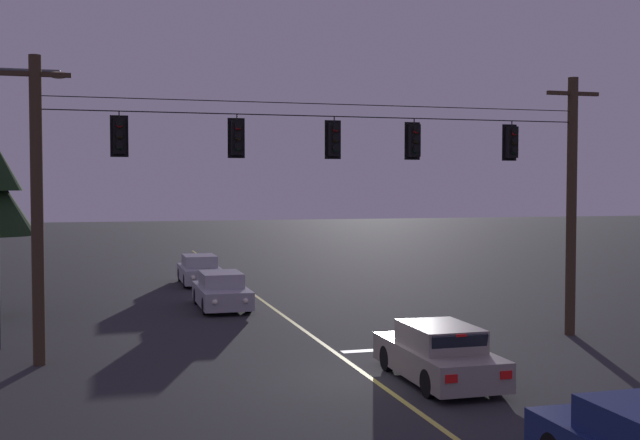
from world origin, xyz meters
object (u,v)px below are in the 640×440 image
object	(u,v)px
car_oncoming_lead	(221,291)
traffic_light_centre	(334,139)
traffic_light_right_inner	(414,141)
car_waiting_near_lane	(438,355)
car_oncoming_trailing	(200,271)
street_lamp_corner	(7,180)
traffic_light_leftmost	(119,136)
traffic_light_left_inner	(237,138)
traffic_light_rightmost	(512,142)

from	to	relation	value
car_oncoming_lead	traffic_light_centre	bearing A→B (deg)	-76.19
traffic_light_right_inner	car_oncoming_lead	bearing A→B (deg)	118.37
traffic_light_centre	car_waiting_near_lane	xyz separation A→B (m)	(1.32, -4.39, -5.42)
car_oncoming_trailing	car_oncoming_lead	bearing A→B (deg)	-90.62
car_oncoming_trailing	traffic_light_right_inner	bearing A→B (deg)	-74.65
street_lamp_corner	traffic_light_leftmost	bearing A→B (deg)	-38.14
traffic_light_leftmost	traffic_light_right_inner	world-z (taller)	same
traffic_light_left_inner	traffic_light_right_inner	world-z (taller)	same
traffic_light_right_inner	car_oncoming_lead	world-z (taller)	traffic_light_right_inner
traffic_light_left_inner	street_lamp_corner	world-z (taller)	street_lamp_corner
car_oncoming_trailing	traffic_light_centre	bearing A→B (deg)	-83.04
traffic_light_rightmost	car_oncoming_lead	world-z (taller)	traffic_light_rightmost
car_waiting_near_lane	street_lamp_corner	distance (m)	13.15
traffic_light_left_inner	car_waiting_near_lane	xyz separation A→B (m)	(4.15, -4.39, -5.42)
car_waiting_near_lane	car_oncoming_lead	distance (m)	13.22
traffic_light_right_inner	street_lamp_corner	xyz separation A→B (m)	(-11.56, 2.43, -1.17)
traffic_light_leftmost	car_oncoming_trailing	distance (m)	17.55
traffic_light_centre	car_oncoming_trailing	xyz separation A→B (m)	(-1.98, 16.20, -5.42)
traffic_light_left_inner	traffic_light_centre	distance (m)	2.82
car_waiting_near_lane	street_lamp_corner	world-z (taller)	street_lamp_corner
street_lamp_corner	car_oncoming_trailing	bearing A→B (deg)	62.68
traffic_light_leftmost	traffic_light_right_inner	size ratio (longest dim) A/B	1.00
traffic_light_rightmost	street_lamp_corner	xyz separation A→B (m)	(-14.78, 2.43, -1.17)
traffic_light_left_inner	street_lamp_corner	size ratio (longest dim) A/B	0.15
traffic_light_right_inner	traffic_light_rightmost	distance (m)	3.22
traffic_light_leftmost	car_oncoming_lead	world-z (taller)	traffic_light_leftmost
street_lamp_corner	traffic_light_rightmost	bearing A→B (deg)	-9.33
traffic_light_left_inner	car_oncoming_lead	size ratio (longest dim) A/B	0.28
car_oncoming_lead	street_lamp_corner	xyz separation A→B (m)	(-7.03, -5.96, 4.25)
traffic_light_centre	car_waiting_near_lane	bearing A→B (deg)	-73.21
car_oncoming_trailing	traffic_light_leftmost	bearing A→B (deg)	-103.94
traffic_light_centre	traffic_light_leftmost	bearing A→B (deg)	180.00
traffic_light_centre	car_oncoming_lead	size ratio (longest dim) A/B	0.28
traffic_light_leftmost	car_oncoming_lead	bearing A→B (deg)	64.87
traffic_light_left_inner	car_oncoming_trailing	xyz separation A→B (m)	(0.85, 16.20, -5.42)
car_waiting_near_lane	car_oncoming_trailing	xyz separation A→B (m)	(-3.30, 20.59, -0.00)
traffic_light_left_inner	street_lamp_corner	xyz separation A→B (m)	(-6.27, 2.43, -1.17)
traffic_light_left_inner	street_lamp_corner	bearing A→B (deg)	158.82
street_lamp_corner	traffic_light_centre	bearing A→B (deg)	-14.96
traffic_light_leftmost	street_lamp_corner	distance (m)	4.11
traffic_light_left_inner	traffic_light_right_inner	bearing A→B (deg)	0.00
car_waiting_near_lane	car_oncoming_trailing	bearing A→B (deg)	99.11
traffic_light_left_inner	street_lamp_corner	distance (m)	6.83
traffic_light_centre	street_lamp_corner	distance (m)	9.49
street_lamp_corner	traffic_light_left_inner	bearing A→B (deg)	-21.18
traffic_light_centre	traffic_light_right_inner	distance (m)	2.47
traffic_light_right_inner	traffic_light_rightmost	xyz separation A→B (m)	(3.22, 0.00, 0.00)
car_waiting_near_lane	car_oncoming_lead	xyz separation A→B (m)	(-3.39, 12.78, -0.00)
traffic_light_rightmost	car_waiting_near_lane	bearing A→B (deg)	-134.87
traffic_light_right_inner	car_oncoming_lead	distance (m)	10.97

